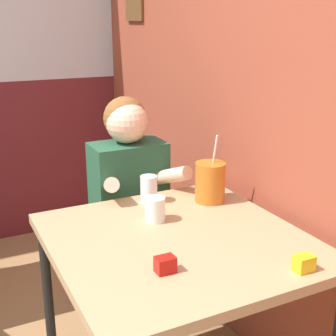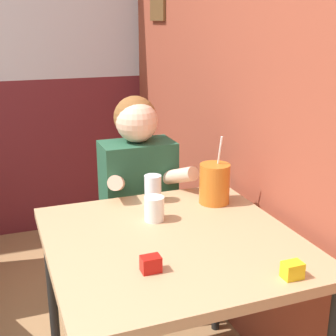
% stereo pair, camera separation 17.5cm
% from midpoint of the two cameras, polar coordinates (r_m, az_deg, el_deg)
% --- Properties ---
extents(brick_wall_right, '(0.08, 4.28, 2.70)m').
position_cam_midpoint_polar(brick_wall_right, '(2.42, 1.34, 14.39)').
color(brick_wall_right, brown).
rests_on(brick_wall_right, ground_plane).
extents(main_table, '(0.86, 0.89, 0.76)m').
position_cam_midpoint_polar(main_table, '(1.69, -1.81, -10.70)').
color(main_table, tan).
rests_on(main_table, ground_plane).
extents(person_seated, '(0.42, 0.40, 1.16)m').
position_cam_midpoint_polar(person_seated, '(2.26, -6.94, -5.50)').
color(person_seated, '#235138').
rests_on(person_seated, ground_plane).
extents(cocktail_pitcher, '(0.13, 0.13, 0.29)m').
position_cam_midpoint_polar(cocktail_pitcher, '(1.95, 2.60, -1.77)').
color(cocktail_pitcher, '#C6661E').
rests_on(cocktail_pitcher, main_table).
extents(glass_near_pitcher, '(0.07, 0.07, 0.11)m').
position_cam_midpoint_polar(glass_near_pitcher, '(1.95, -4.93, -2.63)').
color(glass_near_pitcher, silver).
rests_on(glass_near_pitcher, main_table).
extents(glass_center, '(0.08, 0.08, 0.09)m').
position_cam_midpoint_polar(glass_center, '(1.77, -4.42, -5.09)').
color(glass_center, silver).
rests_on(glass_center, main_table).
extents(condiment_ketchup, '(0.06, 0.04, 0.05)m').
position_cam_midpoint_polar(condiment_ketchup, '(1.44, -3.91, -11.75)').
color(condiment_ketchup, '#B7140F').
rests_on(condiment_ketchup, main_table).
extents(condiment_mustard, '(0.06, 0.04, 0.05)m').
position_cam_midpoint_polar(condiment_mustard, '(1.48, 12.95, -11.34)').
color(condiment_mustard, yellow).
rests_on(condiment_mustard, main_table).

